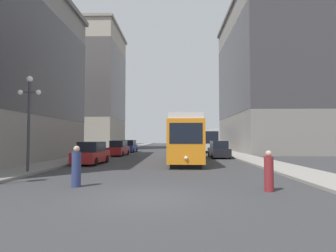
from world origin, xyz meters
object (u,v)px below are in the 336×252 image
(pedestrian_crossing_near, at_px, (269,172))
(parked_car_left_far, at_px, (118,149))
(parked_car_right_far, at_px, (219,150))
(pedestrian_crossing_far, at_px, (76,168))
(parked_car_left_mid, at_px, (129,146))
(streetcar, at_px, (185,138))
(parked_car_left_near, at_px, (92,154))
(transit_bus, at_px, (204,139))
(lamp_post_left_near, at_px, (29,109))

(pedestrian_crossing_near, bearing_deg, parked_car_left_far, 15.23)
(parked_car_right_far, distance_m, pedestrian_crossing_far, 19.75)
(parked_car_left_mid, bearing_deg, streetcar, -62.47)
(streetcar, height_order, parked_car_right_far, streetcar)
(parked_car_left_near, relative_size, pedestrian_crossing_near, 2.79)
(transit_bus, height_order, parked_car_left_near, transit_bus)
(streetcar, relative_size, parked_car_left_far, 2.62)
(pedestrian_crossing_near, xyz_separation_m, pedestrian_crossing_far, (-8.06, 0.78, 0.07))
(parked_car_left_near, height_order, parked_car_right_far, same)
(streetcar, xyz_separation_m, pedestrian_crossing_far, (-5.22, -12.68, -1.27))
(parked_car_left_near, bearing_deg, pedestrian_crossing_far, -72.93)
(parked_car_left_mid, height_order, parked_car_left_far, same)
(transit_bus, distance_m, parked_car_left_near, 24.29)
(streetcar, relative_size, pedestrian_crossing_far, 7.31)
(streetcar, relative_size, parked_car_left_mid, 2.82)
(transit_bus, relative_size, parked_car_left_far, 2.44)
(parked_car_left_mid, relative_size, pedestrian_crossing_near, 2.85)
(parked_car_right_far, relative_size, parked_car_left_far, 0.97)
(streetcar, distance_m, parked_car_right_far, 6.32)
(parked_car_left_mid, bearing_deg, pedestrian_crossing_near, -68.46)
(parked_car_left_far, distance_m, pedestrian_crossing_near, 24.13)
(transit_bus, height_order, pedestrian_crossing_near, transit_bus)
(parked_car_right_far, bearing_deg, parked_car_left_far, -15.94)
(parked_car_left_far, bearing_deg, parked_car_left_mid, 91.78)
(parked_car_right_far, height_order, parked_car_left_far, same)
(streetcar, relative_size, parked_car_left_near, 2.88)
(pedestrian_crossing_far, bearing_deg, parked_car_left_far, 101.06)
(parked_car_left_far, bearing_deg, parked_car_right_far, -14.34)
(lamp_post_left_near, bearing_deg, transit_bus, 64.01)
(streetcar, height_order, pedestrian_crossing_near, streetcar)
(parked_car_left_near, bearing_deg, transit_bus, 65.00)
(transit_bus, distance_m, parked_car_right_far, 14.13)
(parked_car_left_near, xyz_separation_m, pedestrian_crossing_far, (2.52, -10.29, -0.01))
(transit_bus, xyz_separation_m, parked_car_left_mid, (-11.51, -2.89, -1.10))
(pedestrian_crossing_near, bearing_deg, parked_car_left_near, 32.93)
(parked_car_left_far, relative_size, pedestrian_crossing_near, 3.06)
(parked_car_left_mid, bearing_deg, transit_bus, 15.91)
(pedestrian_crossing_far, bearing_deg, pedestrian_crossing_near, -1.36)
(parked_car_left_near, height_order, parked_car_left_mid, same)
(transit_bus, relative_size, parked_car_left_near, 2.68)
(streetcar, bearing_deg, pedestrian_crossing_near, -76.51)
(lamp_post_left_near, bearing_deg, parked_car_left_mid, 85.59)
(parked_car_right_far, bearing_deg, transit_bus, -89.64)
(streetcar, bearing_deg, parked_car_left_near, -161.24)
(transit_bus, xyz_separation_m, parked_car_right_far, (0.05, -14.09, -1.10))
(streetcar, relative_size, pedestrian_crossing_near, 8.02)
(parked_car_left_near, relative_size, parked_car_left_far, 0.91)
(parked_car_left_mid, xyz_separation_m, parked_car_left_far, (0.00, -7.86, 0.00))
(parked_car_right_far, bearing_deg, parked_car_left_mid, -43.92)
(parked_car_left_far, relative_size, lamp_post_left_near, 0.87)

